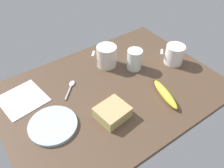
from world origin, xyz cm
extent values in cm
cube|color=#4C3828|center=(0.00, 0.00, 1.00)|extent=(90.00, 64.00, 2.00)
cylinder|color=silver|center=(-28.06, -3.30, 2.60)|extent=(17.46, 17.46, 1.20)
cylinder|color=silver|center=(7.55, 14.92, 6.96)|extent=(9.10, 9.10, 9.91)
cylinder|color=black|center=(7.55, 14.92, 11.41)|extent=(8.01, 8.01, 0.40)
cylinder|color=silver|center=(3.00, 19.11, 7.45)|extent=(3.66, 3.82, 1.20)
cylinder|color=white|center=(34.27, -1.56, 6.52)|extent=(8.55, 8.55, 9.05)
cylinder|color=brown|center=(34.27, -1.56, 10.55)|extent=(7.53, 7.53, 0.40)
cylinder|color=white|center=(30.17, 2.57, 6.98)|extent=(3.58, 3.56, 1.20)
cube|color=tan|center=(-8.12, -11.79, 2.80)|extent=(12.38, 11.42, 1.60)
cube|color=#8CB24C|center=(-8.12, -11.79, 4.20)|extent=(12.38, 11.42, 1.20)
cube|color=tan|center=(-8.12, -11.79, 5.60)|extent=(12.38, 11.42, 1.60)
cylinder|color=silver|center=(16.49, 5.89, 6.75)|extent=(6.81, 6.81, 9.50)
cylinder|color=white|center=(16.49, 5.89, 5.05)|extent=(6.13, 6.13, 6.10)
ellipsoid|color=yellow|center=(14.78, -15.83, 3.66)|extent=(7.31, 17.33, 3.31)
cube|color=#4C3819|center=(16.73, -7.98, 3.66)|extent=(1.20, 1.20, 1.20)
ellipsoid|color=silver|center=(-12.07, 12.41, 2.40)|extent=(4.22, 4.26, 0.80)
cylinder|color=silver|center=(-16.06, 8.23, 2.35)|extent=(6.00, 6.22, 0.70)
cube|color=white|center=(-32.49, 15.76, 2.15)|extent=(18.57, 18.57, 0.30)
camera|label=1|loc=(-39.70, -56.26, 69.08)|focal=36.99mm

